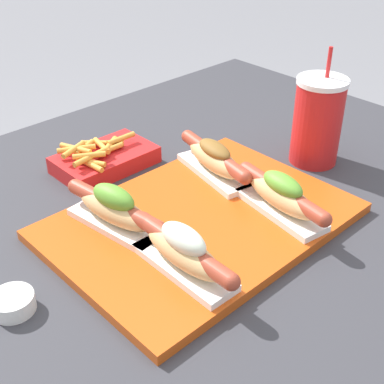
% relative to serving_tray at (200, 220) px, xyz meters
% --- Properties ---
extents(patio_table, '(1.32, 1.13, 0.71)m').
position_rel_serving_tray_xyz_m(patio_table, '(0.04, -0.00, -0.36)').
color(patio_table, '#333338').
rests_on(patio_table, ground_plane).
extents(serving_tray, '(0.50, 0.36, 0.02)m').
position_rel_serving_tray_xyz_m(serving_tray, '(0.00, 0.00, 0.00)').
color(serving_tray, '#CC4C14').
rests_on(serving_tray, patio_table).
extents(hot_dog_0, '(0.06, 0.22, 0.08)m').
position_rel_serving_tray_xyz_m(hot_dog_0, '(-0.12, -0.08, 0.04)').
color(hot_dog_0, white).
rests_on(hot_dog_0, serving_tray).
extents(hot_dog_1, '(0.09, 0.22, 0.07)m').
position_rel_serving_tray_xyz_m(hot_dog_1, '(0.11, -0.09, 0.04)').
color(hot_dog_1, white).
rests_on(hot_dog_1, serving_tray).
extents(hot_dog_2, '(0.08, 0.22, 0.08)m').
position_rel_serving_tray_xyz_m(hot_dog_2, '(-0.12, 0.07, 0.04)').
color(hot_dog_2, white).
rests_on(hot_dog_2, serving_tray).
extents(hot_dog_3, '(0.09, 0.22, 0.07)m').
position_rel_serving_tray_xyz_m(hot_dog_3, '(0.12, 0.08, 0.04)').
color(hot_dog_3, white).
rests_on(hot_dog_3, serving_tray).
extents(sauce_bowl, '(0.06, 0.06, 0.03)m').
position_rel_serving_tray_xyz_m(sauce_bowl, '(-0.33, 0.03, 0.01)').
color(sauce_bowl, white).
rests_on(sauce_bowl, patio_table).
extents(drink_cup, '(0.10, 0.10, 0.24)m').
position_rel_serving_tray_xyz_m(drink_cup, '(0.33, 0.00, 0.08)').
color(drink_cup, red).
rests_on(drink_cup, patio_table).
extents(fries_basket, '(0.20, 0.13, 0.06)m').
position_rel_serving_tray_xyz_m(fries_basket, '(-0.00, 0.28, 0.01)').
color(fries_basket, red).
rests_on(fries_basket, patio_table).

